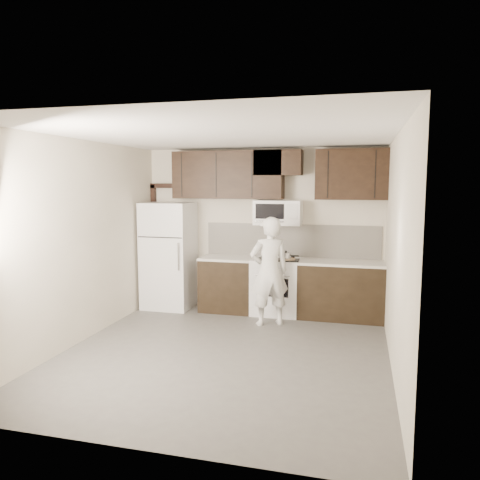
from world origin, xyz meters
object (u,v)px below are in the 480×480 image
at_px(person, 269,271).
at_px(microwave, 278,213).
at_px(refrigerator, 169,255).
at_px(stove, 276,286).

bearing_deg(person, microwave, -117.53).
height_order(microwave, refrigerator, microwave).
height_order(refrigerator, person, refrigerator).
distance_m(stove, microwave, 1.20).
xyz_separation_m(microwave, person, (0.01, -0.74, -0.83)).
relative_size(microwave, person, 0.47).
bearing_deg(stove, refrigerator, -178.49).
height_order(microwave, person, microwave).
distance_m(microwave, person, 1.12).
xyz_separation_m(stove, person, (0.01, -0.63, 0.36)).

